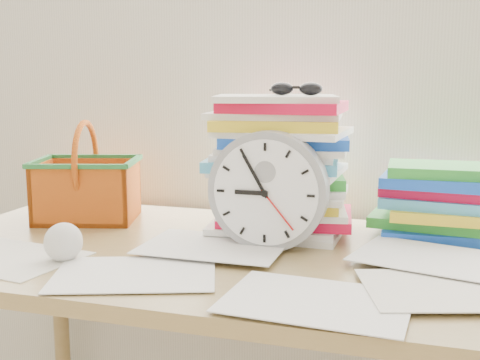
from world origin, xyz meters
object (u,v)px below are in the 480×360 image
(paper_stack, at_px, (279,165))
(book_stack, at_px, (436,201))
(clock, at_px, (268,191))
(desk, at_px, (243,285))
(basket, at_px, (86,172))

(paper_stack, bearing_deg, book_stack, 11.29)
(paper_stack, height_order, book_stack, paper_stack)
(paper_stack, relative_size, clock, 1.29)
(desk, xyz_separation_m, paper_stack, (0.04, 0.16, 0.23))
(clock, height_order, book_stack, clock)
(clock, distance_m, book_stack, 0.39)
(desk, relative_size, basket, 5.72)
(basket, bearing_deg, paper_stack, -14.51)
(clock, xyz_separation_m, basket, (-0.50, 0.12, -0.00))
(desk, distance_m, book_stack, 0.47)
(clock, bearing_deg, paper_stack, 93.76)
(paper_stack, relative_size, basket, 1.29)
(desk, height_order, book_stack, book_stack)
(paper_stack, distance_m, basket, 0.49)
(paper_stack, bearing_deg, desk, -102.67)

